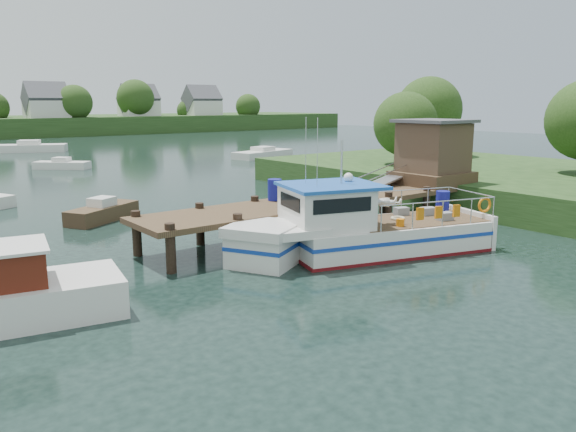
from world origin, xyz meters
TOP-DOWN VIEW (x-y plane):
  - ground_plane at (0.00, 0.00)m, footprint 160.00×160.00m
  - near_shore at (16.88, -0.73)m, footprint 16.00×30.00m
  - dock at (6.51, 0.01)m, footprint 16.60×3.00m
  - lobster_boat at (0.66, -3.34)m, footprint 9.92×5.17m
  - moored_rowboat at (-4.32, 7.90)m, footprint 3.81×2.93m
  - moored_far at (2.37, 48.11)m, footprint 7.83×5.46m
  - moored_b at (0.31, 29.65)m, footprint 4.13×3.99m
  - moored_c at (18.56, 27.45)m, footprint 7.07×3.96m

SIDE VIEW (x-z plane):
  - ground_plane at x=0.00m, z-range 0.00..0.00m
  - moored_b at x=0.31m, z-range -0.12..0.83m
  - moored_c at x=18.56m, z-range -0.14..0.92m
  - moored_rowboat at x=-4.32m, z-range -0.14..0.93m
  - moored_far at x=2.37m, z-range -0.16..1.10m
  - lobster_boat at x=0.66m, z-range -1.53..3.28m
  - near_shore at x=16.88m, z-range -1.83..5.93m
  - dock at x=6.51m, z-range -0.15..4.63m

